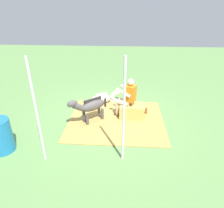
{
  "coord_description": "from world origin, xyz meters",
  "views": [
    {
      "loc": [
        -0.48,
        5.76,
        3.41
      ],
      "look_at": [
        -0.12,
        0.14,
        0.55
      ],
      "focal_mm": 32.27,
      "sensor_mm": 36.0,
      "label": 1
    }
  ],
  "objects_px": {
    "soda_bottle": "(146,111)",
    "tent_pole_right": "(37,114)",
    "water_barrel": "(0,136)",
    "hay_bale": "(131,111)",
    "pony_standing": "(90,106)",
    "tent_pole_left": "(124,114)",
    "person_seated": "(127,96)",
    "pony_lying": "(102,99)"
  },
  "relations": [
    {
      "from": "hay_bale",
      "to": "person_seated",
      "type": "bearing_deg",
      "value": -16.43
    },
    {
      "from": "tent_pole_left",
      "to": "soda_bottle",
      "type": "bearing_deg",
      "value": -108.9
    },
    {
      "from": "person_seated",
      "to": "pony_standing",
      "type": "relative_size",
      "value": 1.2
    },
    {
      "from": "person_seated",
      "to": "pony_standing",
      "type": "distance_m",
      "value": 1.2
    },
    {
      "from": "water_barrel",
      "to": "tent_pole_right",
      "type": "distance_m",
      "value": 1.45
    },
    {
      "from": "hay_bale",
      "to": "soda_bottle",
      "type": "distance_m",
      "value": 0.57
    },
    {
      "from": "person_seated",
      "to": "soda_bottle",
      "type": "xyz_separation_m",
      "value": [
        -0.67,
        -0.18,
        -0.6
      ]
    },
    {
      "from": "person_seated",
      "to": "soda_bottle",
      "type": "relative_size",
      "value": 4.85
    },
    {
      "from": "pony_standing",
      "to": "tent_pole_right",
      "type": "relative_size",
      "value": 0.44
    },
    {
      "from": "pony_lying",
      "to": "hay_bale",
      "type": "bearing_deg",
      "value": 138.62
    },
    {
      "from": "water_barrel",
      "to": "tent_pole_right",
      "type": "relative_size",
      "value": 0.35
    },
    {
      "from": "pony_standing",
      "to": "tent_pole_left",
      "type": "height_order",
      "value": "tent_pole_left"
    },
    {
      "from": "soda_bottle",
      "to": "tent_pole_right",
      "type": "relative_size",
      "value": 0.11
    },
    {
      "from": "hay_bale",
      "to": "tent_pole_left",
      "type": "distance_m",
      "value": 2.26
    },
    {
      "from": "pony_lying",
      "to": "soda_bottle",
      "type": "relative_size",
      "value": 4.65
    },
    {
      "from": "hay_bale",
      "to": "pony_lying",
      "type": "relative_size",
      "value": 0.6
    },
    {
      "from": "tent_pole_right",
      "to": "soda_bottle",
      "type": "bearing_deg",
      "value": -138.24
    },
    {
      "from": "hay_bale",
      "to": "water_barrel",
      "type": "xyz_separation_m",
      "value": [
        3.29,
        1.87,
        0.21
      ]
    },
    {
      "from": "tent_pole_left",
      "to": "pony_standing",
      "type": "bearing_deg",
      "value": -57.91
    },
    {
      "from": "soda_bottle",
      "to": "water_barrel",
      "type": "bearing_deg",
      "value": 28.87
    },
    {
      "from": "person_seated",
      "to": "tent_pole_right",
      "type": "relative_size",
      "value": 0.53
    },
    {
      "from": "tent_pole_left",
      "to": "tent_pole_right",
      "type": "distance_m",
      "value": 1.88
    },
    {
      "from": "person_seated",
      "to": "pony_lying",
      "type": "xyz_separation_m",
      "value": [
        0.9,
        -0.89,
        -0.54
      ]
    },
    {
      "from": "person_seated",
      "to": "tent_pole_left",
      "type": "height_order",
      "value": "tent_pole_left"
    },
    {
      "from": "hay_bale",
      "to": "tent_pole_right",
      "type": "distance_m",
      "value": 3.17
    },
    {
      "from": "hay_bale",
      "to": "soda_bottle",
      "type": "relative_size",
      "value": 2.77
    },
    {
      "from": "person_seated",
      "to": "pony_lying",
      "type": "height_order",
      "value": "person_seated"
    },
    {
      "from": "pony_standing",
      "to": "water_barrel",
      "type": "xyz_separation_m",
      "value": [
        2.02,
        1.51,
        -0.11
      ]
    },
    {
      "from": "hay_bale",
      "to": "tent_pole_left",
      "type": "height_order",
      "value": "tent_pole_left"
    },
    {
      "from": "person_seated",
      "to": "tent_pole_right",
      "type": "distance_m",
      "value": 2.97
    },
    {
      "from": "pony_standing",
      "to": "water_barrel",
      "type": "relative_size",
      "value": 1.26
    },
    {
      "from": "hay_bale",
      "to": "soda_bottle",
      "type": "xyz_separation_m",
      "value": [
        -0.51,
        -0.22,
        -0.1
      ]
    },
    {
      "from": "person_seated",
      "to": "pony_standing",
      "type": "height_order",
      "value": "person_seated"
    },
    {
      "from": "water_barrel",
      "to": "tent_pole_right",
      "type": "bearing_deg",
      "value": 167.74
    },
    {
      "from": "hay_bale",
      "to": "pony_lying",
      "type": "distance_m",
      "value": 1.41
    },
    {
      "from": "tent_pole_left",
      "to": "person_seated",
      "type": "bearing_deg",
      "value": -92.61
    },
    {
      "from": "pony_standing",
      "to": "soda_bottle",
      "type": "distance_m",
      "value": 1.92
    },
    {
      "from": "tent_pole_right",
      "to": "pony_lying",
      "type": "bearing_deg",
      "value": -109.16
    },
    {
      "from": "pony_standing",
      "to": "tent_pole_left",
      "type": "xyz_separation_m",
      "value": [
        -1.02,
        1.63,
        0.7
      ]
    },
    {
      "from": "person_seated",
      "to": "water_barrel",
      "type": "distance_m",
      "value": 3.68
    },
    {
      "from": "water_barrel",
      "to": "tent_pole_right",
      "type": "height_order",
      "value": "tent_pole_right"
    },
    {
      "from": "hay_bale",
      "to": "soda_bottle",
      "type": "height_order",
      "value": "hay_bale"
    }
  ]
}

